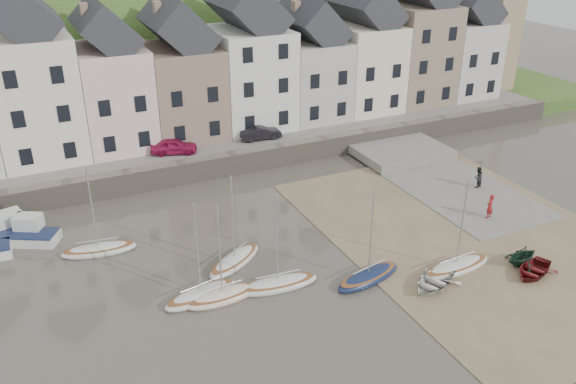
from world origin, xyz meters
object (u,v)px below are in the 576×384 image
rowboat_green (522,256)px  rowboat_red (533,270)px  rowboat_white (434,281)px  car_left (174,146)px  person_red (490,206)px  car_right (261,133)px  person_dark (478,177)px  sailboat_0 (99,249)px

rowboat_green → rowboat_red: 1.23m
rowboat_white → car_left: car_left is taller
rowboat_white → rowboat_red: rowboat_white is taller
rowboat_white → car_left: bearing=178.5°
rowboat_green → car_left: size_ratio=0.63×
person_red → car_right: 20.76m
car_left → person_red: bearing=-117.0°
rowboat_green → car_left: car_left is taller
rowboat_red → person_dark: person_dark is taller
rowboat_green → car_right: car_right is taller
rowboat_red → person_red: 7.29m
sailboat_0 → rowboat_white: size_ratio=1.80×
person_dark → rowboat_green: bearing=43.3°
rowboat_red → person_red: person_red is taller
rowboat_white → rowboat_red: bearing=53.2°
rowboat_green → sailboat_0: bearing=-124.1°
person_dark → person_red: bearing=38.7°
person_red → car_right: size_ratio=0.50×
rowboat_green → person_red: person_red is taller
sailboat_0 → person_red: bearing=-15.5°
rowboat_green → person_dark: bearing=146.6°
rowboat_white → rowboat_red: size_ratio=1.08×
car_right → rowboat_green: bearing=-157.7°
car_right → rowboat_red: bearing=-159.0°
car_right → car_left: bearing=94.5°
rowboat_green → rowboat_red: bearing=-15.1°
rowboat_white → car_right: size_ratio=0.95×
rowboat_white → rowboat_green: bearing=63.8°
rowboat_white → person_red: (8.94, 5.18, 0.62)m
rowboat_red → person_dark: size_ratio=1.87×
rowboat_red → person_dark: 12.39m
sailboat_0 → car_left: sailboat_0 is taller
sailboat_0 → rowboat_white: (17.17, -12.43, 0.16)m
person_dark → car_left: 24.91m
rowboat_red → car_left: (-15.30, 24.86, 1.86)m
person_dark → car_right: car_right is taller
car_right → person_dark: bearing=-132.5°
rowboat_white → person_red: 10.35m
rowboat_white → car_left: 25.04m
rowboat_red → car_left: car_left is taller
car_left → car_right: size_ratio=1.04×
person_dark → rowboat_red: bearing=45.0°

